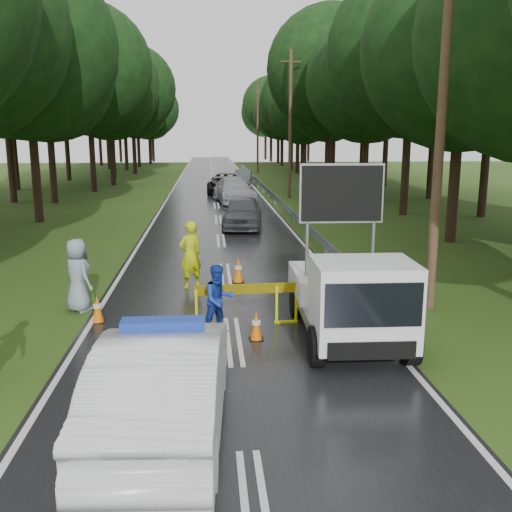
{
  "coord_description": "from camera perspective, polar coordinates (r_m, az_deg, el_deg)",
  "views": [
    {
      "loc": [
        -0.5,
        -11.85,
        4.46
      ],
      "look_at": [
        0.73,
        2.78,
        1.3
      ],
      "focal_mm": 40.0,
      "sensor_mm": 36.0,
      "label": 1
    }
  ],
  "objects": [
    {
      "name": "cone_center",
      "position": [
        12.58,
        0.02,
        -7.01
      ],
      "size": [
        0.32,
        0.32,
        0.68
      ],
      "color": "black",
      "rests_on": "ground"
    },
    {
      "name": "utility_pole_mid",
      "position": [
        40.26,
        3.44,
        12.99
      ],
      "size": [
        1.4,
        0.24,
        10.0
      ],
      "color": "#4F3124",
      "rests_on": "ground"
    },
    {
      "name": "utility_pole_far",
      "position": [
        66.09,
        0.17,
        12.68
      ],
      "size": [
        1.4,
        0.24,
        10.0
      ],
      "color": "#4F3124",
      "rests_on": "ground"
    },
    {
      "name": "queue_car_second",
      "position": [
        37.77,
        -2.21,
        6.57
      ],
      "size": [
        2.91,
        5.72,
        1.59
      ],
      "primitive_type": "imported",
      "rotation": [
        0.0,
        0.0,
        0.13
      ],
      "color": "#9A9CA2",
      "rests_on": "ground"
    },
    {
      "name": "officer",
      "position": [
        16.69,
        -6.58,
        0.1
      ],
      "size": [
        0.87,
        0.8,
        2.0
      ],
      "primitive_type": "imported",
      "rotation": [
        0.0,
        0.0,
        3.71
      ],
      "color": "#C4D70B",
      "rests_on": "ground"
    },
    {
      "name": "road",
      "position": [
        42.08,
        -4.1,
        6.05
      ],
      "size": [
        7.0,
        140.0,
        0.02
      ],
      "primitive_type": "cube",
      "color": "black",
      "rests_on": "ground"
    },
    {
      "name": "queue_car_third",
      "position": [
        43.73,
        -3.09,
        7.26
      ],
      "size": [
        2.96,
        5.57,
        1.49
      ],
      "primitive_type": "imported",
      "rotation": [
        0.0,
        0.0,
        -0.09
      ],
      "color": "black",
      "rests_on": "ground"
    },
    {
      "name": "barrier",
      "position": [
        13.39,
        -0.93,
        -3.85
      ],
      "size": [
        2.46,
        0.2,
        1.02
      ],
      "rotation": [
        0.0,
        0.0,
        0.06
      ],
      "color": "#DFE40C",
      "rests_on": "ground"
    },
    {
      "name": "queue_car_first",
      "position": [
        27.36,
        -1.35,
        4.38
      ],
      "size": [
        2.28,
        4.64,
        1.52
      ],
      "primitive_type": "imported",
      "rotation": [
        0.0,
        0.0,
        -0.11
      ],
      "color": "#383B3F",
      "rests_on": "ground"
    },
    {
      "name": "cone_near_left",
      "position": [
        9.1,
        -17.61,
        -15.57
      ],
      "size": [
        0.31,
        0.31,
        0.65
      ],
      "color": "black",
      "rests_on": "ground"
    },
    {
      "name": "utility_pole_near",
      "position": [
        14.98,
        18.11,
        13.88
      ],
      "size": [
        1.4,
        0.24,
        10.0
      ],
      "color": "#4F3124",
      "rests_on": "ground"
    },
    {
      "name": "queue_car_fourth",
      "position": [
        50.83,
        -1.29,
        7.87
      ],
      "size": [
        1.92,
        4.19,
        1.33
      ],
      "primitive_type": "imported",
      "rotation": [
        0.0,
        0.0,
        -0.13
      ],
      "color": "#3D4045",
      "rests_on": "ground"
    },
    {
      "name": "cone_far",
      "position": [
        17.35,
        -1.79,
        -1.45
      ],
      "size": [
        0.37,
        0.37,
        0.79
      ],
      "color": "black",
      "rests_on": "ground"
    },
    {
      "name": "cone_left_mid",
      "position": [
        14.23,
        -15.57,
        -5.15
      ],
      "size": [
        0.33,
        0.33,
        0.7
      ],
      "color": "black",
      "rests_on": "ground"
    },
    {
      "name": "cone_right",
      "position": [
        14.44,
        10.12,
        -4.67
      ],
      "size": [
        0.32,
        0.32,
        0.68
      ],
      "color": "black",
      "rests_on": "ground"
    },
    {
      "name": "bystander_right",
      "position": [
        15.15,
        -17.41,
        -1.85
      ],
      "size": [
        1.07,
        1.08,
        1.88
      ],
      "primitive_type": "imported",
      "rotation": [
        0.0,
        0.0,
        2.32
      ],
      "color": "#8694A1",
      "rests_on": "ground"
    },
    {
      "name": "guardrail",
      "position": [
        41.91,
        0.99,
        6.8
      ],
      "size": [
        0.12,
        60.06,
        0.7
      ],
      "color": "gray",
      "rests_on": "ground"
    },
    {
      "name": "civilian",
      "position": [
        12.88,
        -3.72,
        -4.39
      ],
      "size": [
        0.96,
        0.88,
        1.6
      ],
      "primitive_type": "imported",
      "rotation": [
        0.0,
        0.0,
        0.44
      ],
      "color": "#18339D",
      "rests_on": "ground"
    },
    {
      "name": "ground",
      "position": [
        12.67,
        -2.26,
        -8.48
      ],
      "size": [
        160.0,
        160.0,
        0.0
      ],
      "primitive_type": "plane",
      "color": "#264112",
      "rests_on": "ground"
    },
    {
      "name": "work_truck",
      "position": [
        12.49,
        9.38,
        -4.02
      ],
      "size": [
        2.23,
        4.77,
        3.75
      ],
      "rotation": [
        0.0,
        0.0,
        -0.03
      ],
      "color": "gray",
      "rests_on": "ground"
    },
    {
      "name": "police_sedan",
      "position": [
        8.88,
        -9.09,
        -12.24
      ],
      "size": [
        2.02,
        5.05,
        1.79
      ],
      "rotation": [
        0.0,
        0.0,
        3.08
      ],
      "color": "silver",
      "rests_on": "ground"
    }
  ]
}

